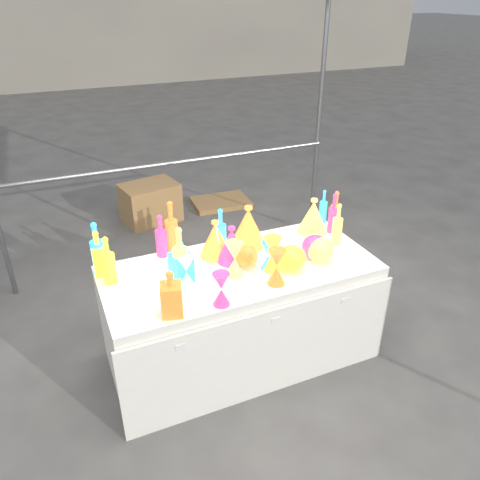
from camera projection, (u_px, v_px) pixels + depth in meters
name	position (u px, v px, depth m)	size (l,w,h in m)	color
ground	(240.00, 354.00, 3.44)	(80.00, 80.00, 0.00)	slate
display_table	(241.00, 313.00, 3.25)	(1.84, 0.83, 0.75)	white
cardboard_box_closed	(150.00, 203.00, 5.30)	(0.60, 0.44, 0.44)	#AB7E4D
cardboard_box_flat	(221.00, 202.00, 5.78)	(0.68, 0.48, 0.06)	#AB7E4D
bottle_0	(99.00, 254.00, 2.92)	(0.08, 0.08, 0.31)	#C44712
bottle_1	(97.00, 248.00, 2.93)	(0.09, 0.09, 0.36)	#198A28
bottle_2	(172.00, 228.00, 3.14)	(0.09, 0.09, 0.39)	orange
bottle_3	(161.00, 236.00, 3.14)	(0.08, 0.08, 0.31)	#1A439A
bottle_4	(180.00, 256.00, 2.82)	(0.09, 0.09, 0.38)	#137B71
bottle_6	(108.00, 260.00, 2.85)	(0.08, 0.08, 0.32)	#C44712
bottle_7	(221.00, 231.00, 3.18)	(0.08, 0.08, 0.33)	#198A28
decanter_1	(171.00, 293.00, 2.57)	(0.12, 0.12, 0.28)	orange
decanter_2	(181.00, 261.00, 2.86)	(0.12, 0.12, 0.29)	#198A28
hourglass_0	(277.00, 267.00, 2.85)	(0.12, 0.12, 0.23)	orange
hourglass_1	(221.00, 289.00, 2.67)	(0.10, 0.10, 0.21)	#1A439A
hourglass_2	(235.00, 259.00, 2.93)	(0.12, 0.12, 0.23)	#137B71
hourglass_3	(186.00, 272.00, 2.83)	(0.10, 0.10, 0.21)	#C12670
hourglass_4	(272.00, 254.00, 2.99)	(0.12, 0.12, 0.23)	#C44712
hourglass_5	(268.00, 255.00, 3.02)	(0.10, 0.10, 0.19)	#198A28
globe_0	(291.00, 259.00, 3.02)	(0.19, 0.19, 0.15)	#C44712
globe_1	(321.00, 251.00, 3.11)	(0.18, 0.18, 0.15)	#137B71
globe_2	(246.00, 257.00, 3.06)	(0.16, 0.16, 0.13)	orange
globe_3	(315.00, 248.00, 3.15)	(0.18, 0.18, 0.15)	#1A439A
lampshade_0	(215.00, 238.00, 3.15)	(0.22, 0.22, 0.26)	yellow
lampshade_1	(248.00, 226.00, 3.28)	(0.25, 0.25, 0.29)	yellow
lampshade_2	(232.00, 244.00, 3.09)	(0.21, 0.21, 0.25)	#1A439A
lampshade_3	(313.00, 215.00, 3.46)	(0.23, 0.23, 0.27)	#137B71
bottle_8	(323.00, 206.00, 3.60)	(0.06, 0.06, 0.27)	#198A28
bottle_9	(335.00, 211.00, 3.46)	(0.07, 0.07, 0.32)	orange
bottle_10	(333.00, 213.00, 3.45)	(0.07, 0.07, 0.31)	#1A439A
bottle_11	(338.00, 224.00, 3.28)	(0.07, 0.07, 0.31)	#137B71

